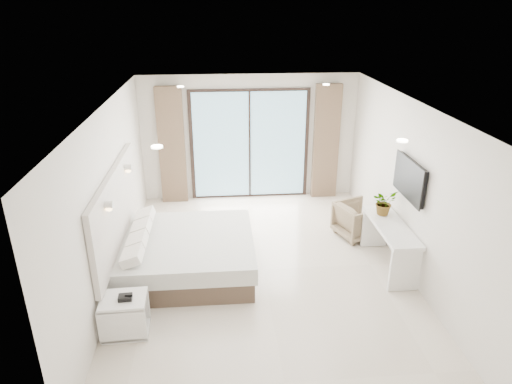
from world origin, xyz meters
The scene contains 8 objects.
ground centered at (0.00, 0.00, 0.00)m, with size 6.20×6.20×0.00m, color beige.
room_shell centered at (-0.20, 0.75, 1.58)m, with size 4.62×6.22×2.72m.
bed centered at (-1.25, 0.08, 0.31)m, with size 2.12×2.02×0.73m.
nightstand centered at (-1.96, -1.36, 0.27)m, with size 0.60×0.50×0.53m.
phone centered at (-1.92, -1.39, 0.56)m, with size 0.17×0.13×0.06m, color black.
console_desk centered at (2.04, -0.07, 0.56)m, with size 0.48×1.52×0.77m.
plant centered at (2.04, 0.33, 0.94)m, with size 0.39×0.43×0.34m, color #33662D.
armchair centered at (1.85, 1.03, 0.36)m, with size 0.69×0.65×0.71m, color #927D60.
Camera 1 is at (-0.67, -6.37, 4.06)m, focal length 32.00 mm.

